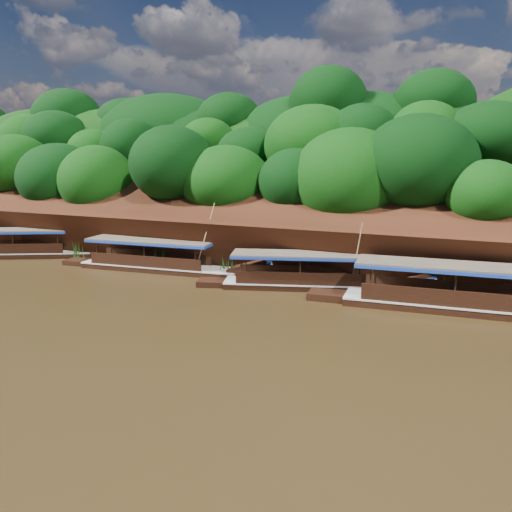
# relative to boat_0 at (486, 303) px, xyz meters

# --- Properties ---
(ground) EXTENTS (160.00, 160.00, 0.00)m
(ground) POSITION_rel_boat_0_xyz_m (-10.38, -6.61, -0.59)
(ground) COLOR black
(ground) RESTS_ON ground
(riverbank) EXTENTS (120.00, 30.06, 19.40)m
(riverbank) POSITION_rel_boat_0_xyz_m (-10.39, 16.11, 1.30)
(riverbank) COLOR black
(riverbank) RESTS_ON ground
(boat_0) EXTENTS (16.08, 3.52, 6.99)m
(boat_0) POSITION_rel_boat_0_xyz_m (0.00, 0.00, 0.00)
(boat_0) COLOR black
(boat_0) RESTS_ON ground
(boat_1) EXTENTS (13.18, 5.66, 4.86)m
(boat_1) POSITION_rel_boat_0_xyz_m (-9.58, 1.41, -0.07)
(boat_1) COLOR black
(boat_1) RESTS_ON ground
(boat_2) EXTENTS (14.76, 3.30, 5.57)m
(boat_2) POSITION_rel_boat_0_xyz_m (-21.12, 1.53, -0.07)
(boat_2) COLOR black
(boat_2) RESTS_ON ground
(boat_3) EXTENTS (12.47, 7.55, 2.76)m
(boat_3) POSITION_rel_boat_0_xyz_m (-34.56, 1.73, -0.06)
(boat_3) COLOR black
(boat_3) RESTS_ON ground
(reeds) EXTENTS (49.51, 2.63, 2.15)m
(reeds) POSITION_rel_boat_0_xyz_m (-13.75, 2.83, 0.32)
(reeds) COLOR #205715
(reeds) RESTS_ON ground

